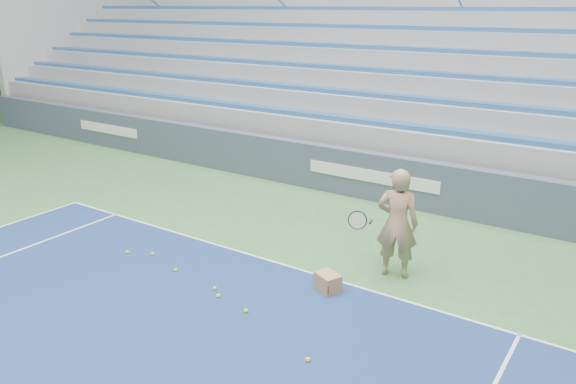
# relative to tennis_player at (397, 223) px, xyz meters

# --- Properties ---
(sponsor_barrier) EXTENTS (30.00, 0.32, 1.10)m
(sponsor_barrier) POSITION_rel_tennis_player_xyz_m (-1.95, 3.27, -0.37)
(sponsor_barrier) COLOR #3C495B
(sponsor_barrier) RESTS_ON ground
(bleachers) EXTENTS (31.00, 9.15, 7.30)m
(bleachers) POSITION_rel_tennis_player_xyz_m (-1.95, 8.99, 1.44)
(bleachers) COLOR #94969C
(bleachers) RESTS_ON ground
(tennis_player) EXTENTS (0.99, 0.92, 1.84)m
(tennis_player) POSITION_rel_tennis_player_xyz_m (0.00, 0.00, 0.00)
(tennis_player) COLOR tan
(tennis_player) RESTS_ON ground
(ball_box) EXTENTS (0.47, 0.43, 0.29)m
(ball_box) POSITION_rel_tennis_player_xyz_m (-0.64, -1.08, -0.78)
(ball_box) COLOR #A97E52
(ball_box) RESTS_ON ground
(tennis_ball_0) EXTENTS (0.07, 0.07, 0.07)m
(tennis_ball_0) POSITION_rel_tennis_player_xyz_m (0.09, -2.83, -0.89)
(tennis_ball_0) COLOR #D3E22E
(tennis_ball_0) RESTS_ON ground
(tennis_ball_1) EXTENTS (0.07, 0.07, 0.07)m
(tennis_ball_1) POSITION_rel_tennis_player_xyz_m (-2.12, -2.07, -0.89)
(tennis_ball_1) COLOR #D3E22E
(tennis_ball_1) RESTS_ON ground
(tennis_ball_2) EXTENTS (0.07, 0.07, 0.07)m
(tennis_ball_2) POSITION_rel_tennis_player_xyz_m (-1.29, -2.33, -0.89)
(tennis_ball_2) COLOR #D3E22E
(tennis_ball_2) RESTS_ON ground
(tennis_ball_3) EXTENTS (0.07, 0.07, 0.07)m
(tennis_ball_3) POSITION_rel_tennis_player_xyz_m (-3.09, -1.95, -0.89)
(tennis_ball_3) COLOR #D3E22E
(tennis_ball_3) RESTS_ON ground
(tennis_ball_4) EXTENTS (0.07, 0.07, 0.07)m
(tennis_ball_4) POSITION_rel_tennis_player_xyz_m (-4.32, -1.92, -0.89)
(tennis_ball_4) COLOR #D3E22E
(tennis_ball_4) RESTS_ON ground
(tennis_ball_5) EXTENTS (0.07, 0.07, 0.07)m
(tennis_ball_5) POSITION_rel_tennis_player_xyz_m (-1.92, -2.22, -0.89)
(tennis_ball_5) COLOR #D3E22E
(tennis_ball_5) RESTS_ON ground
(tennis_ball_6) EXTENTS (0.07, 0.07, 0.07)m
(tennis_ball_6) POSITION_rel_tennis_player_xyz_m (-3.89, -1.72, -0.89)
(tennis_ball_6) COLOR #D3E22E
(tennis_ball_6) RESTS_ON ground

